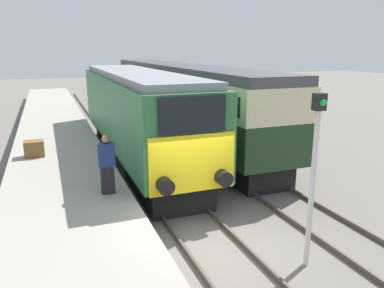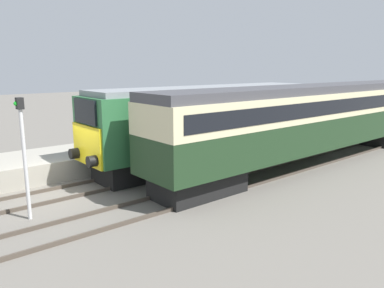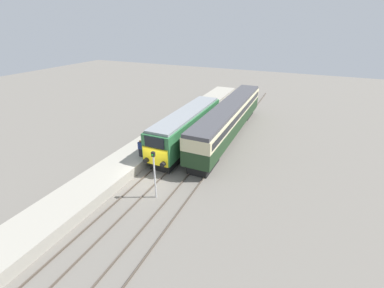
% 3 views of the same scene
% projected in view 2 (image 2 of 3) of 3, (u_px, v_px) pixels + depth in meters
% --- Properties ---
extents(ground_plane, '(120.00, 120.00, 0.00)m').
position_uv_depth(ground_plane, '(58.00, 195.00, 14.49)').
color(ground_plane, slate).
extents(platform_left, '(3.50, 50.00, 0.91)m').
position_uv_depth(platform_left, '(172.00, 144.00, 21.89)').
color(platform_left, '#9E998C').
rests_on(platform_left, ground_plane).
extents(rails_near_track, '(1.51, 60.00, 0.14)m').
position_uv_depth(rails_near_track, '(164.00, 171.00, 17.61)').
color(rails_near_track, '#4C4238').
rests_on(rails_near_track, ground_plane).
extents(rails_far_track, '(1.50, 60.00, 0.14)m').
position_uv_depth(rails_far_track, '(213.00, 189.00, 15.04)').
color(rails_far_track, '#4C4238').
rests_on(rails_far_track, ground_plane).
extents(locomotive, '(2.70, 13.54, 3.94)m').
position_uv_depth(locomotive, '(209.00, 121.00, 18.96)').
color(locomotive, black).
rests_on(locomotive, ground_plane).
extents(passenger_carriage, '(2.75, 20.37, 4.01)m').
position_uv_depth(passenger_carriage, '(317.00, 116.00, 19.09)').
color(passenger_carriage, black).
rests_on(passenger_carriage, ground_plane).
extents(person_on_platform, '(0.44, 0.26, 1.66)m').
position_uv_depth(person_on_platform, '(87.00, 137.00, 17.18)').
color(person_on_platform, black).
rests_on(person_on_platform, platform_left).
extents(signal_post, '(0.24, 0.28, 3.96)m').
position_uv_depth(signal_post, '(24.00, 149.00, 11.76)').
color(signal_post, silver).
rests_on(signal_post, ground_plane).
extents(luggage_crate, '(0.70, 0.56, 0.60)m').
position_uv_depth(luggage_crate, '(150.00, 131.00, 21.75)').
color(luggage_crate, brown).
rests_on(luggage_crate, platform_left).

